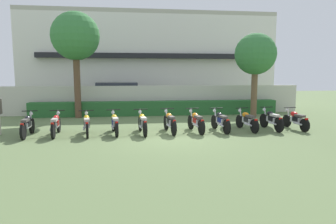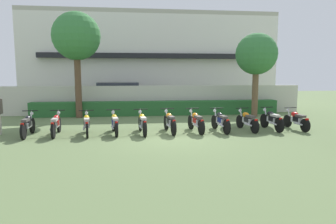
{
  "view_description": "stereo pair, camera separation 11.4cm",
  "coord_description": "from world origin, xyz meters",
  "px_view_note": "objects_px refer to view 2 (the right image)",
  "views": [
    {
      "loc": [
        -1.59,
        -11.24,
        2.44
      ],
      "look_at": [
        0.0,
        1.3,
        0.84
      ],
      "focal_mm": 32.08,
      "sensor_mm": 36.0,
      "label": 1
    },
    {
      "loc": [
        -1.48,
        -11.25,
        2.44
      ],
      "look_at": [
        0.0,
        1.3,
        0.84
      ],
      "focal_mm": 32.08,
      "sensor_mm": 36.0,
      "label": 2
    }
  ],
  "objects_px": {
    "motorcycle_in_row_1": "(56,124)",
    "motorcycle_in_row_3": "(115,123)",
    "tree_far_side": "(256,55)",
    "tree_near_inspector": "(76,37)",
    "motorcycle_in_row_8": "(247,120)",
    "motorcycle_in_row_0": "(28,125)",
    "motorcycle_in_row_6": "(196,121)",
    "motorcycle_in_row_4": "(142,123)",
    "motorcycle_in_row_2": "(87,124)",
    "parked_car": "(120,97)",
    "motorcycle_in_row_5": "(170,122)",
    "motorcycle_in_row_10": "(296,120)",
    "motorcycle_in_row_9": "(272,120)",
    "motorcycle_in_row_7": "(220,121)"
  },
  "relations": [
    {
      "from": "motorcycle_in_row_0",
      "to": "motorcycle_in_row_5",
      "type": "xyz_separation_m",
      "value": [
        5.65,
        0.09,
        0.0
      ]
    },
    {
      "from": "tree_near_inspector",
      "to": "motorcycle_in_row_10",
      "type": "height_order",
      "value": "tree_near_inspector"
    },
    {
      "from": "motorcycle_in_row_2",
      "to": "motorcycle_in_row_6",
      "type": "xyz_separation_m",
      "value": [
        4.48,
        0.13,
        0.0
      ]
    },
    {
      "from": "motorcycle_in_row_3",
      "to": "tree_far_side",
      "type": "bearing_deg",
      "value": -70.03
    },
    {
      "from": "motorcycle_in_row_3",
      "to": "motorcycle_in_row_8",
      "type": "bearing_deg",
      "value": -98.16
    },
    {
      "from": "motorcycle_in_row_0",
      "to": "motorcycle_in_row_4",
      "type": "height_order",
      "value": "same"
    },
    {
      "from": "tree_far_side",
      "to": "motorcycle_in_row_9",
      "type": "distance_m",
      "value": 5.26
    },
    {
      "from": "motorcycle_in_row_1",
      "to": "motorcycle_in_row_5",
      "type": "height_order",
      "value": "motorcycle_in_row_5"
    },
    {
      "from": "motorcycle_in_row_6",
      "to": "motorcycle_in_row_9",
      "type": "relative_size",
      "value": 1.04
    },
    {
      "from": "tree_near_inspector",
      "to": "motorcycle_in_row_8",
      "type": "relative_size",
      "value": 3.11
    },
    {
      "from": "motorcycle_in_row_3",
      "to": "motorcycle_in_row_7",
      "type": "height_order",
      "value": "motorcycle_in_row_7"
    },
    {
      "from": "motorcycle_in_row_0",
      "to": "motorcycle_in_row_1",
      "type": "relative_size",
      "value": 0.98
    },
    {
      "from": "parked_car",
      "to": "motorcycle_in_row_4",
      "type": "distance_m",
      "value": 8.34
    },
    {
      "from": "motorcycle_in_row_0",
      "to": "motorcycle_in_row_5",
      "type": "bearing_deg",
      "value": -92.89
    },
    {
      "from": "motorcycle_in_row_3",
      "to": "motorcycle_in_row_2",
      "type": "bearing_deg",
      "value": 87.69
    },
    {
      "from": "tree_far_side",
      "to": "motorcycle_in_row_1",
      "type": "xyz_separation_m",
      "value": [
        -10.05,
        -4.23,
        -3.06
      ]
    },
    {
      "from": "tree_far_side",
      "to": "motorcycle_in_row_3",
      "type": "height_order",
      "value": "tree_far_side"
    },
    {
      "from": "motorcycle_in_row_1",
      "to": "motorcycle_in_row_5",
      "type": "xyz_separation_m",
      "value": [
        4.59,
        0.01,
        0.01
      ]
    },
    {
      "from": "tree_near_inspector",
      "to": "motorcycle_in_row_5",
      "type": "bearing_deg",
      "value": -47.54
    },
    {
      "from": "motorcycle_in_row_0",
      "to": "motorcycle_in_row_6",
      "type": "distance_m",
      "value": 6.76
    },
    {
      "from": "tree_far_side",
      "to": "motorcycle_in_row_3",
      "type": "xyz_separation_m",
      "value": [
        -7.73,
        -4.23,
        -3.06
      ]
    },
    {
      "from": "motorcycle_in_row_1",
      "to": "motorcycle_in_row_3",
      "type": "xyz_separation_m",
      "value": [
        2.32,
        -0.0,
        -0.0
      ]
    },
    {
      "from": "tree_far_side",
      "to": "motorcycle_in_row_10",
      "type": "xyz_separation_m",
      "value": [
        0.17,
        -4.19,
        -3.07
      ]
    },
    {
      "from": "parked_car",
      "to": "motorcycle_in_row_5",
      "type": "xyz_separation_m",
      "value": [
        2.37,
        -8.14,
        -0.48
      ]
    },
    {
      "from": "tree_far_side",
      "to": "motorcycle_in_row_3",
      "type": "distance_m",
      "value": 9.33
    },
    {
      "from": "motorcycle_in_row_1",
      "to": "motorcycle_in_row_6",
      "type": "bearing_deg",
      "value": -94.31
    },
    {
      "from": "motorcycle_in_row_2",
      "to": "motorcycle_in_row_4",
      "type": "relative_size",
      "value": 0.93
    },
    {
      "from": "motorcycle_in_row_1",
      "to": "motorcycle_in_row_6",
      "type": "distance_m",
      "value": 5.71
    },
    {
      "from": "tree_near_inspector",
      "to": "motorcycle_in_row_5",
      "type": "xyz_separation_m",
      "value": [
        4.54,
        -4.96,
        -3.98
      ]
    },
    {
      "from": "motorcycle_in_row_7",
      "to": "motorcycle_in_row_8",
      "type": "relative_size",
      "value": 1.03
    },
    {
      "from": "motorcycle_in_row_2",
      "to": "motorcycle_in_row_4",
      "type": "height_order",
      "value": "motorcycle_in_row_4"
    },
    {
      "from": "motorcycle_in_row_2",
      "to": "motorcycle_in_row_5",
      "type": "bearing_deg",
      "value": -96.38
    },
    {
      "from": "parked_car",
      "to": "motorcycle_in_row_9",
      "type": "xyz_separation_m",
      "value": [
        6.87,
        -8.1,
        -0.48
      ]
    },
    {
      "from": "motorcycle_in_row_10",
      "to": "motorcycle_in_row_8",
      "type": "bearing_deg",
      "value": 83.94
    },
    {
      "from": "motorcycle_in_row_3",
      "to": "motorcycle_in_row_4",
      "type": "height_order",
      "value": "motorcycle_in_row_4"
    },
    {
      "from": "motorcycle_in_row_0",
      "to": "motorcycle_in_row_10",
      "type": "relative_size",
      "value": 1.06
    },
    {
      "from": "motorcycle_in_row_4",
      "to": "motorcycle_in_row_8",
      "type": "distance_m",
      "value": 4.53
    },
    {
      "from": "motorcycle_in_row_4",
      "to": "motorcycle_in_row_6",
      "type": "distance_m",
      "value": 2.26
    },
    {
      "from": "motorcycle_in_row_7",
      "to": "motorcycle_in_row_8",
      "type": "height_order",
      "value": "motorcycle_in_row_7"
    },
    {
      "from": "motorcycle_in_row_2",
      "to": "motorcycle_in_row_5",
      "type": "distance_m",
      "value": 3.37
    },
    {
      "from": "motorcycle_in_row_3",
      "to": "motorcycle_in_row_8",
      "type": "distance_m",
      "value": 5.66
    },
    {
      "from": "parked_car",
      "to": "motorcycle_in_row_10",
      "type": "relative_size",
      "value": 2.54
    },
    {
      "from": "motorcycle_in_row_1",
      "to": "motorcycle_in_row_3",
      "type": "height_order",
      "value": "motorcycle_in_row_1"
    },
    {
      "from": "tree_near_inspector",
      "to": "motorcycle_in_row_8",
      "type": "height_order",
      "value": "tree_near_inspector"
    },
    {
      "from": "motorcycle_in_row_4",
      "to": "motorcycle_in_row_9",
      "type": "bearing_deg",
      "value": -94.63
    },
    {
      "from": "motorcycle_in_row_5",
      "to": "motorcycle_in_row_10",
      "type": "bearing_deg",
      "value": -96.12
    },
    {
      "from": "motorcycle_in_row_7",
      "to": "tree_near_inspector",
      "type": "bearing_deg",
      "value": 47.34
    },
    {
      "from": "motorcycle_in_row_2",
      "to": "motorcycle_in_row_3",
      "type": "distance_m",
      "value": 1.1
    },
    {
      "from": "tree_near_inspector",
      "to": "motorcycle_in_row_7",
      "type": "bearing_deg",
      "value": -36.48
    },
    {
      "from": "tree_far_side",
      "to": "motorcycle_in_row_8",
      "type": "height_order",
      "value": "tree_far_side"
    }
  ]
}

